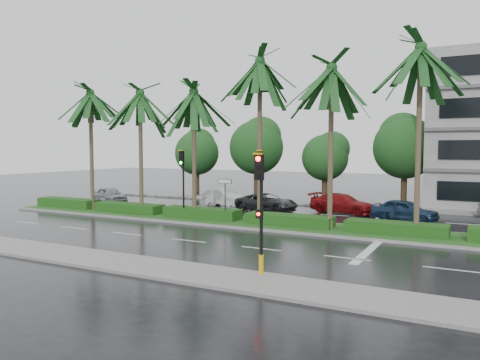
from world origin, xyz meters
The scene contains 17 objects.
ground centered at (0.00, 0.00, 0.00)m, with size 120.00×120.00×0.00m, color black.
near_sidewalk centered at (0.00, -10.20, 0.06)m, with size 40.00×2.40×0.12m, color slate.
far_sidewalk centered at (0.00, 12.00, 0.06)m, with size 40.00×2.00×0.12m, color slate.
median centered at (0.00, 1.00, 0.08)m, with size 36.00×4.00×0.15m.
hedge centered at (0.00, 1.00, 0.45)m, with size 35.20×1.40×0.60m.
lane_markings centered at (3.04, -0.43, 0.01)m, with size 34.00×13.06×0.01m.
palm_row centered at (-1.24, 1.02, 8.30)m, with size 26.30×4.20×10.49m.
signal_near centered at (6.00, -9.39, 2.50)m, with size 0.34×0.45×4.36m.
signal_median_left centered at (-4.00, 0.30, 3.00)m, with size 0.34×0.42×4.36m.
signal_median_right centered at (1.50, 0.30, 3.00)m, with size 0.34×0.42×4.36m.
street_sign centered at (-1.00, 0.48, 2.12)m, with size 0.95×0.09×2.60m.
bg_trees centered at (1.40, 17.59, 4.78)m, with size 33.07×5.50×7.95m.
car_silver centered at (-14.75, 5.24, 0.67)m, with size 3.94×1.59×1.34m, color #919498.
car_white centered at (-5.50, 8.23, 0.66)m, with size 4.01×1.40×1.32m, color silver.
car_darkgrey centered at (-1.00, 6.73, 0.65)m, with size 4.65×2.14×1.29m, color #232426.
car_red centered at (4.17, 8.35, 0.69)m, with size 4.74×1.93×1.38m, color maroon.
car_blue centered at (8.67, 6.40, 0.70)m, with size 4.09×1.65×1.39m, color #1A2F4E.
Camera 1 is at (12.98, -24.33, 4.67)m, focal length 35.00 mm.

